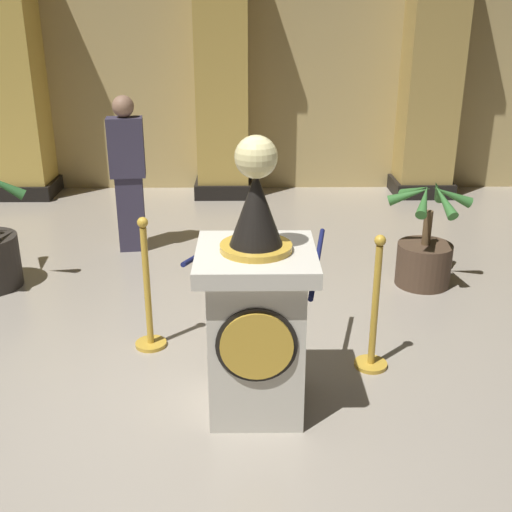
% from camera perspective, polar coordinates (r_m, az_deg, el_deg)
% --- Properties ---
extents(ground_plane, '(12.84, 12.84, 0.00)m').
position_cam_1_polar(ground_plane, '(4.29, -5.33, -13.25)').
color(ground_plane, '#9E9384').
extents(back_wall, '(12.84, 0.16, 3.47)m').
position_cam_1_polar(back_wall, '(9.00, -3.01, 17.08)').
color(back_wall, tan).
rests_on(back_wall, ground_plane).
extents(pedestal_clock, '(0.72, 0.72, 1.78)m').
position_cam_1_polar(pedestal_clock, '(3.90, 0.00, -5.06)').
color(pedestal_clock, beige).
rests_on(pedestal_clock, ground_plane).
extents(stanchion_near, '(0.24, 0.24, 1.02)m').
position_cam_1_polar(stanchion_near, '(4.57, 10.62, -5.97)').
color(stanchion_near, gold).
rests_on(stanchion_near, ground_plane).
extents(stanchion_far, '(0.24, 0.24, 1.05)m').
position_cam_1_polar(stanchion_far, '(4.83, -9.74, -4.20)').
color(stanchion_far, gold).
rests_on(stanchion_far, ground_plane).
extents(velvet_rope, '(1.02, 1.00, 0.22)m').
position_cam_1_polar(velvet_rope, '(4.45, 0.15, -0.23)').
color(velvet_rope, '#141947').
extents(column_left, '(0.88, 0.88, 3.33)m').
position_cam_1_polar(column_left, '(9.17, -21.27, 15.28)').
color(column_left, black).
rests_on(column_left, ground_plane).
extents(column_right, '(0.83, 0.83, 3.33)m').
position_cam_1_polar(column_right, '(8.96, 15.57, 15.81)').
color(column_right, black).
rests_on(column_right, ground_plane).
extents(column_centre_rear, '(0.82, 0.82, 3.33)m').
position_cam_1_polar(column_centre_rear, '(8.63, -3.09, 16.34)').
color(column_centre_rear, black).
rests_on(column_centre_rear, ground_plane).
extents(potted_palm_right, '(0.77, 0.71, 1.04)m').
position_cam_1_polar(potted_palm_right, '(6.05, 15.03, 0.37)').
color(potted_palm_right, '#4C3828').
rests_on(potted_palm_right, ground_plane).
extents(bystander_guest, '(0.38, 0.26, 1.63)m').
position_cam_1_polar(bystander_guest, '(6.70, -11.53, 7.55)').
color(bystander_guest, '#383347').
rests_on(bystander_guest, ground_plane).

